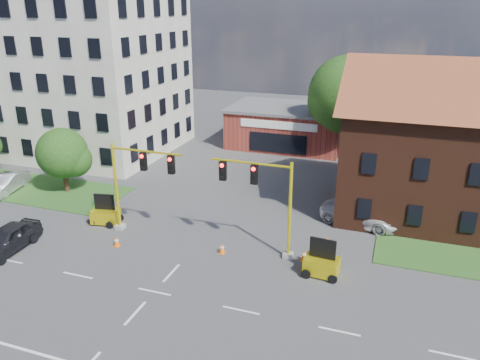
{
  "coord_description": "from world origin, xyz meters",
  "views": [
    {
      "loc": [
        11.55,
        -18.94,
        14.72
      ],
      "look_at": [
        1.46,
        10.0,
        3.14
      ],
      "focal_mm": 35.0,
      "sensor_mm": 36.0,
      "label": 1
    }
  ],
  "objects_px": {
    "trailer_west": "(106,215)",
    "pickup_white": "(361,214)",
    "trailer_east": "(322,264)",
    "sedan_dark": "(7,239)",
    "signal_mast_west": "(137,179)",
    "signal_mast_east": "(264,196)"
  },
  "relations": [
    {
      "from": "signal_mast_west",
      "to": "signal_mast_east",
      "type": "xyz_separation_m",
      "value": [
        8.71,
        0.0,
        0.0
      ]
    },
    {
      "from": "pickup_white",
      "to": "signal_mast_east",
      "type": "bearing_deg",
      "value": 151.58
    },
    {
      "from": "signal_mast_east",
      "to": "trailer_east",
      "type": "xyz_separation_m",
      "value": [
        3.92,
        -1.27,
        -3.23
      ]
    },
    {
      "from": "trailer_east",
      "to": "pickup_white",
      "type": "bearing_deg",
      "value": 84.11
    },
    {
      "from": "signal_mast_west",
      "to": "trailer_west",
      "type": "relative_size",
      "value": 2.91
    },
    {
      "from": "signal_mast_east",
      "to": "pickup_white",
      "type": "distance_m",
      "value": 8.89
    },
    {
      "from": "trailer_east",
      "to": "pickup_white",
      "type": "distance_m",
      "value": 7.73
    },
    {
      "from": "signal_mast_east",
      "to": "sedan_dark",
      "type": "relative_size",
      "value": 1.29
    },
    {
      "from": "trailer_east",
      "to": "signal_mast_east",
      "type": "bearing_deg",
      "value": 167.25
    },
    {
      "from": "signal_mast_east",
      "to": "sedan_dark",
      "type": "height_order",
      "value": "signal_mast_east"
    },
    {
      "from": "sedan_dark",
      "to": "signal_mast_west",
      "type": "bearing_deg",
      "value": 34.43
    },
    {
      "from": "sedan_dark",
      "to": "pickup_white",
      "type": "bearing_deg",
      "value": 26.06
    },
    {
      "from": "trailer_east",
      "to": "sedan_dark",
      "type": "bearing_deg",
      "value": -163.93
    },
    {
      "from": "pickup_white",
      "to": "sedan_dark",
      "type": "distance_m",
      "value": 23.61
    },
    {
      "from": "sedan_dark",
      "to": "trailer_west",
      "type": "bearing_deg",
      "value": 54.4
    },
    {
      "from": "trailer_east",
      "to": "sedan_dark",
      "type": "height_order",
      "value": "trailer_east"
    },
    {
      "from": "trailer_west",
      "to": "trailer_east",
      "type": "height_order",
      "value": "trailer_east"
    },
    {
      "from": "trailer_west",
      "to": "pickup_white",
      "type": "height_order",
      "value": "trailer_west"
    },
    {
      "from": "signal_mast_west",
      "to": "pickup_white",
      "type": "relative_size",
      "value": 1.09
    },
    {
      "from": "signal_mast_west",
      "to": "trailer_east",
      "type": "distance_m",
      "value": 13.1
    },
    {
      "from": "sedan_dark",
      "to": "trailer_east",
      "type": "bearing_deg",
      "value": 8.38
    },
    {
      "from": "signal_mast_west",
      "to": "trailer_east",
      "type": "height_order",
      "value": "signal_mast_west"
    }
  ]
}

